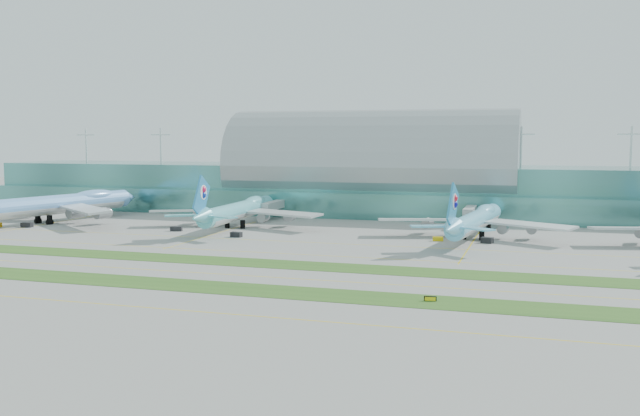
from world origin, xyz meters
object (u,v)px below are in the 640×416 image
(terminal, at_px, (372,179))
(taxiway_sign_east, at_px, (430,299))
(airliner_b, at_px, (239,209))
(airliner_c, at_px, (476,219))
(airliner_a, at_px, (54,203))

(terminal, xyz_separation_m, taxiway_sign_east, (47.75, -156.27, -13.72))
(airliner_b, height_order, airliner_c, airliner_b)
(airliner_a, distance_m, airliner_b, 71.54)
(airliner_c, bearing_deg, airliner_a, -171.76)
(airliner_c, xyz_separation_m, taxiway_sign_east, (-0.69, -91.68, -5.47))
(airliner_b, distance_m, taxiway_sign_east, 126.87)
(taxiway_sign_east, bearing_deg, airliner_c, 84.10)
(terminal, relative_size, taxiway_sign_east, 139.38)
(terminal, relative_size, airliner_c, 4.83)
(airliner_c, bearing_deg, taxiway_sign_east, -83.60)
(airliner_b, xyz_separation_m, taxiway_sign_east, (82.18, -96.49, -5.69))
(airliner_a, height_order, taxiway_sign_east, airliner_a)
(airliner_a, bearing_deg, taxiway_sign_east, -15.03)
(airliner_c, height_order, taxiway_sign_east, airliner_c)
(airliner_a, bearing_deg, terminal, 47.78)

